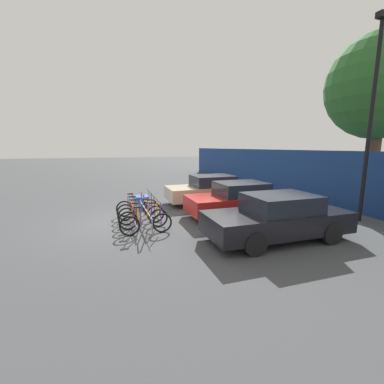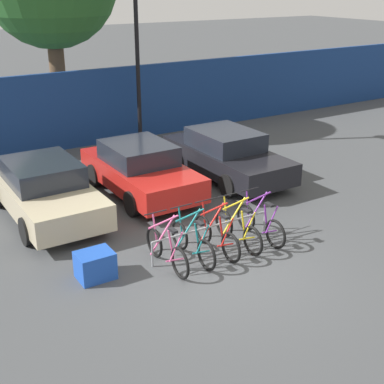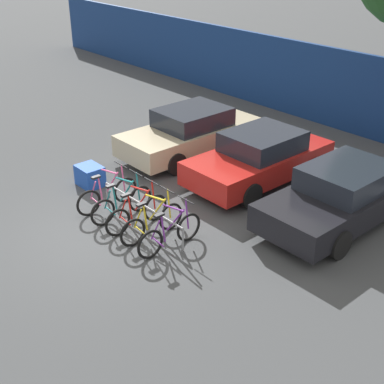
# 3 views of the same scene
# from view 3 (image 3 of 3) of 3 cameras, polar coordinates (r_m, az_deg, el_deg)

# --- Properties ---
(ground_plane) EXTENTS (120.00, 120.00, 0.00)m
(ground_plane) POSITION_cam_3_polar(r_m,az_deg,el_deg) (12.36, -8.64, -4.02)
(ground_plane) COLOR #424447
(hoarding_wall) EXTENTS (36.00, 0.16, 2.62)m
(hoarding_wall) POSITION_cam_3_polar(r_m,az_deg,el_deg) (18.24, 17.13, 9.95)
(hoarding_wall) COLOR navy
(hoarding_wall) RESTS_ON ground
(bike_rack) EXTENTS (2.95, 0.04, 0.57)m
(bike_rack) POSITION_cam_3_polar(r_m,az_deg,el_deg) (12.23, -5.39, -1.60)
(bike_rack) COLOR gray
(bike_rack) RESTS_ON ground
(bicycle_pink) EXTENTS (0.68, 1.71, 1.05)m
(bicycle_pink) POSITION_cam_3_polar(r_m,az_deg,el_deg) (13.09, -9.02, -0.27)
(bicycle_pink) COLOR black
(bicycle_pink) RESTS_ON ground
(bicycle_teal) EXTENTS (0.68, 1.71, 1.05)m
(bicycle_teal) POSITION_cam_3_polar(r_m,az_deg,el_deg) (12.63, -7.49, -1.23)
(bicycle_teal) COLOR black
(bicycle_teal) RESTS_ON ground
(bicycle_red) EXTENTS (0.68, 1.71, 1.05)m
(bicycle_red) POSITION_cam_3_polar(r_m,az_deg,el_deg) (12.19, -5.89, -2.25)
(bicycle_red) COLOR black
(bicycle_red) RESTS_ON ground
(bicycle_yellow) EXTENTS (0.68, 1.71, 1.05)m
(bicycle_yellow) POSITION_cam_3_polar(r_m,az_deg,el_deg) (11.79, -4.27, -3.27)
(bicycle_yellow) COLOR black
(bicycle_yellow) RESTS_ON ground
(bicycle_purple) EXTENTS (0.68, 1.71, 1.05)m
(bicycle_purple) POSITION_cam_3_polar(r_m,az_deg,el_deg) (11.36, -2.37, -4.46)
(bicycle_purple) COLOR black
(bicycle_purple) RESTS_ON ground
(car_beige) EXTENTS (1.91, 4.33, 1.40)m
(car_beige) POSITION_cam_3_polar(r_m,az_deg,el_deg) (15.94, -0.16, 6.41)
(car_beige) COLOR #C1B28E
(car_beige) RESTS_ON ground
(car_red) EXTENTS (1.91, 4.15, 1.40)m
(car_red) POSITION_cam_3_polar(r_m,az_deg,el_deg) (14.29, 7.24, 3.66)
(car_red) COLOR red
(car_red) RESTS_ON ground
(car_black) EXTENTS (1.91, 4.40, 1.40)m
(car_black) POSITION_cam_3_polar(r_m,az_deg,el_deg) (12.70, 15.84, -0.33)
(car_black) COLOR black
(car_black) RESTS_ON ground
(cargo_crate) EXTENTS (0.70, 0.56, 0.55)m
(cargo_crate) POSITION_cam_3_polar(r_m,az_deg,el_deg) (14.38, -10.83, 1.72)
(cargo_crate) COLOR blue
(cargo_crate) RESTS_ON ground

